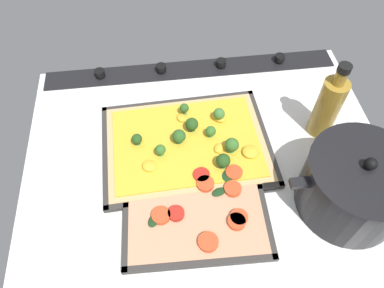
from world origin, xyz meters
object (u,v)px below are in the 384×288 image
Objects in this scene: baking_tray_front at (186,146)px; veggie_pizza_back at (199,209)px; broccoli_pizza at (189,142)px; cooking_pot at (355,186)px; baking_tray_back at (195,213)px; oil_bottle at (328,106)px.

baking_tray_front is 17.46cm from veggie_pizza_back.
baking_tray_front is at bearing -2.88° from broccoli_pizza.
broccoli_pizza reaches higher than baking_tray_front.
baking_tray_front is 38.05cm from cooking_pot.
baking_tray_back is at bearing 23.02° from veggie_pizza_back.
broccoli_pizza is 1.82× the size of oil_bottle.
broccoli_pizza is at bearing 177.12° from baking_tray_front.
veggie_pizza_back is 1.00× the size of cooking_pot.
baking_tray_back is (0.73, 17.70, -1.22)cm from broccoli_pizza.
cooking_pot is (-31.74, 18.85, 5.34)cm from broccoli_pizza.
broccoli_pizza is 37.30cm from cooking_pot.
veggie_pizza_back reaches higher than baking_tray_back.
baking_tray_front is 1.30× the size of baking_tray_back.
broccoli_pizza reaches higher than veggie_pizza_back.
baking_tray_front is 1.40cm from broccoli_pizza.
oil_bottle is (-33.17, -1.24, 8.29)cm from baking_tray_front.
veggie_pizza_back is at bearing 89.86° from broccoli_pizza.
baking_tray_front is at bearing -30.25° from cooking_pot.
broccoli_pizza is 33.31cm from oil_bottle.
oil_bottle is (-0.79, -20.12, 1.70)cm from cooking_pot.
baking_tray_front is 1.93× the size of oil_bottle.
cooking_pot is at bearing 149.30° from broccoli_pizza.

